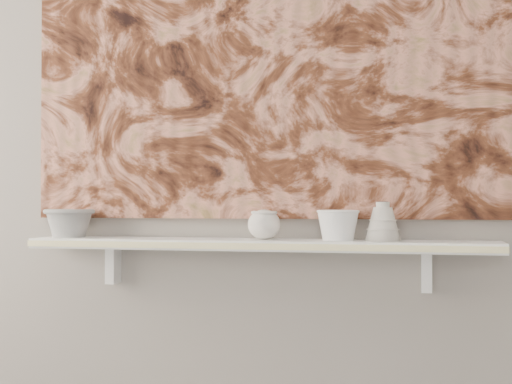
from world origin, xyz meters
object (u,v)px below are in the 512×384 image
(bell_vessel, at_px, (383,221))
(bowl_white, at_px, (338,225))
(shelf, at_px, (257,245))
(cup_cream, at_px, (264,225))
(painting, at_px, (263,41))
(bowl_grey, at_px, (69,223))

(bell_vessel, height_order, bowl_white, bell_vessel)
(shelf, height_order, cup_cream, cup_cream)
(cup_cream, relative_size, bowl_white, 0.78)
(painting, bearing_deg, cup_cream, -75.35)
(bell_vessel, bearing_deg, cup_cream, 180.00)
(shelf, relative_size, bowl_white, 11.26)
(cup_cream, bearing_deg, bowl_grey, 180.00)
(cup_cream, distance_m, bell_vessel, 0.35)
(shelf, bearing_deg, cup_cream, 0.00)
(shelf, distance_m, painting, 0.63)
(painting, bearing_deg, bowl_grey, -172.50)
(cup_cream, height_order, bowl_white, bowl_white)
(shelf, xyz_separation_m, cup_cream, (0.02, 0.00, 0.06))
(cup_cream, relative_size, bell_vessel, 0.86)
(bowl_grey, distance_m, bowl_white, 0.85)
(painting, bearing_deg, bell_vessel, -12.33)
(bowl_grey, bearing_deg, bell_vessel, 0.00)
(cup_cream, height_order, bell_vessel, bell_vessel)
(bowl_grey, relative_size, bowl_white, 1.29)
(bowl_grey, xyz_separation_m, bell_vessel, (0.98, 0.00, 0.01))
(shelf, bearing_deg, bowl_white, 0.00)
(bowl_grey, relative_size, bell_vessel, 1.43)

